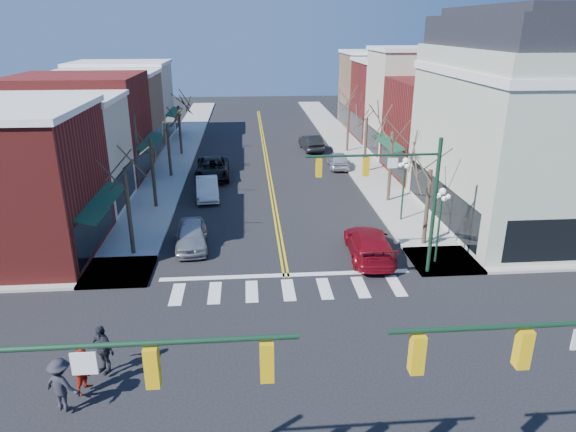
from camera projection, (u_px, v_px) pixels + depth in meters
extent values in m
plane|color=black|center=(302.00, 369.00, 19.40)|extent=(160.00, 160.00, 0.00)
cube|color=#9E9B93|center=(154.00, 203.00, 37.40)|extent=(3.50, 70.00, 0.15)
cube|color=#9E9B93|center=(389.00, 197.00, 38.72)|extent=(3.50, 70.00, 0.15)
cube|color=#BCB39B|center=(48.00, 157.00, 35.14)|extent=(10.00, 7.00, 7.50)
cube|color=maroon|center=(81.00, 128.00, 42.44)|extent=(10.00, 9.00, 8.50)
cube|color=#977353|center=(107.00, 116.00, 50.27)|extent=(10.00, 7.50, 7.80)
cube|color=#BCB39B|center=(124.00, 103.00, 57.44)|extent=(10.00, 8.00, 8.20)
cube|color=maroon|center=(453.00, 129.00, 43.24)|extent=(10.00, 8.50, 8.00)
cube|color=#BCB39B|center=(423.00, 104.00, 50.13)|extent=(10.00, 7.00, 10.00)
cube|color=maroon|center=(401.00, 101.00, 57.40)|extent=(10.00, 8.00, 8.50)
cube|color=#977353|center=(383.00, 90.00, 64.79)|extent=(10.00, 8.00, 9.00)
cube|color=#ACB9A0|center=(539.00, 139.00, 32.28)|extent=(12.00, 14.00, 11.00)
cube|color=white|center=(550.00, 72.00, 30.85)|extent=(12.25, 14.25, 0.50)
cube|color=black|center=(557.00, 31.00, 30.05)|extent=(11.40, 13.40, 1.80)
cube|color=black|center=(561.00, 11.00, 29.67)|extent=(9.80, 11.80, 0.60)
cylinder|color=#14331E|center=(133.00, 344.00, 9.95)|extent=(6.50, 0.12, 0.12)
cube|color=gold|center=(152.00, 367.00, 10.16)|extent=(0.28, 0.28, 0.90)
cube|color=gold|center=(267.00, 361.00, 10.33)|extent=(0.28, 0.28, 0.90)
cylinder|color=#14331E|center=(542.00, 325.00, 10.57)|extent=(6.50, 0.12, 0.12)
cube|color=gold|center=(523.00, 348.00, 10.74)|extent=(0.28, 0.28, 0.90)
cube|color=gold|center=(417.00, 353.00, 10.57)|extent=(0.28, 0.28, 0.90)
cylinder|color=#14331E|center=(434.00, 209.00, 25.62)|extent=(0.20, 0.20, 7.20)
cylinder|color=#14331E|center=(373.00, 155.00, 24.40)|extent=(6.50, 0.12, 0.12)
cube|color=gold|center=(366.00, 167.00, 24.57)|extent=(0.28, 0.28, 0.90)
cube|color=gold|center=(319.00, 168.00, 24.40)|extent=(0.28, 0.28, 0.90)
cylinder|color=#14331E|center=(438.00, 230.00, 27.27)|extent=(0.12, 0.12, 4.00)
sphere|color=white|center=(443.00, 191.00, 26.52)|extent=(0.36, 0.36, 0.36)
cylinder|color=#14331E|center=(403.00, 193.00, 33.34)|extent=(0.12, 0.12, 4.00)
sphere|color=white|center=(406.00, 160.00, 32.59)|extent=(0.36, 0.36, 0.36)
cylinder|color=#382B21|center=(129.00, 216.00, 28.22)|extent=(0.24, 0.24, 4.76)
cylinder|color=#382B21|center=(153.00, 174.00, 35.64)|extent=(0.24, 0.24, 5.04)
cylinder|color=#382B21|center=(169.00, 151.00, 43.20)|extent=(0.24, 0.24, 4.55)
cylinder|color=#382B21|center=(180.00, 131.00, 50.61)|extent=(0.24, 0.24, 4.90)
cylinder|color=#382B21|center=(427.00, 209.00, 29.51)|extent=(0.24, 0.24, 4.62)
cylinder|color=#382B21|center=(390.00, 168.00, 36.89)|extent=(0.24, 0.24, 5.18)
cylinder|color=#382B21|center=(365.00, 146.00, 44.42)|extent=(0.24, 0.24, 4.83)
cylinder|color=#382B21|center=(348.00, 128.00, 51.87)|extent=(0.24, 0.24, 4.97)
imported|color=#A2A2A6|center=(191.00, 235.00, 29.79)|extent=(2.19, 4.64, 1.53)
imported|color=silver|center=(207.00, 188.00, 38.43)|extent=(2.04, 4.73, 1.51)
imported|color=black|center=(213.00, 168.00, 43.46)|extent=(2.96, 6.07, 1.66)
imported|color=maroon|center=(369.00, 244.00, 28.50)|extent=(2.59, 5.72, 1.63)
imported|color=silver|center=(338.00, 160.00, 46.62)|extent=(1.97, 4.41, 1.47)
imported|color=black|center=(311.00, 143.00, 53.15)|extent=(2.23, 5.04, 1.61)
imported|color=#B22413|center=(85.00, 369.00, 17.79)|extent=(0.91, 1.01, 1.69)
imported|color=#202229|center=(103.00, 349.00, 18.72)|extent=(1.18, 1.06, 1.93)
imported|color=black|center=(61.00, 385.00, 16.85)|extent=(1.43, 1.13, 1.94)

